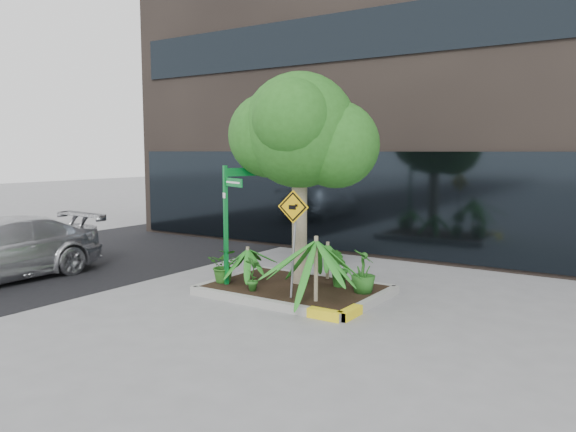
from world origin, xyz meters
The scene contains 13 objects.
ground centered at (0.00, 0.00, 0.00)m, with size 80.00×80.00×0.00m, color gray.
asphalt_road centered at (-6.50, 0.00, 0.01)m, with size 7.00×80.00×0.01m, color black.
planter centered at (0.23, 0.27, 0.10)m, with size 3.35×2.36×0.15m.
tree centered at (0.12, 0.62, 3.10)m, with size 2.83×2.51×4.25m.
palm_front centered at (1.09, -0.40, 1.21)m, with size 1.27×1.27×1.41m.
palm_left centered at (-0.76, 0.08, 0.80)m, with size 0.79×0.79×0.88m.
palm_back centered at (0.41, 1.20, 0.85)m, with size 0.85×0.85×0.94m.
shrub_a centered at (-1.12, -0.19, 0.49)m, with size 0.61×0.61×0.68m, color #28631C.
shrub_b centered at (1.51, 0.57, 0.55)m, with size 0.44×0.44×0.79m, color #24601C.
shrub_c centered at (-0.24, -0.43, 0.48)m, with size 0.34×0.34×0.65m, color #276920.
shrub_d centered at (0.95, 0.70, 0.52)m, with size 0.41×0.41×0.74m, color #23691E.
street_sign_post centered at (-0.92, -0.28, 1.51)m, with size 0.67×0.90×2.44m.
cattle_sign centered at (0.61, -0.37, 1.43)m, with size 0.58×0.28×1.89m.
Camera 1 is at (5.89, -8.50, 2.72)m, focal length 35.00 mm.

